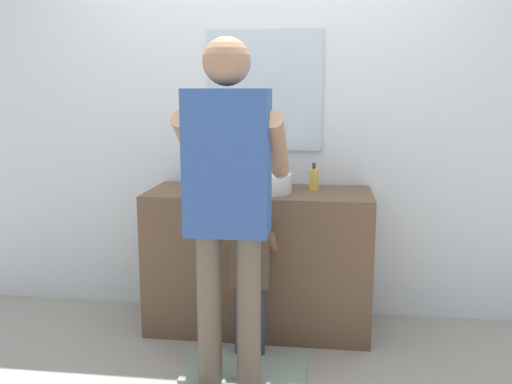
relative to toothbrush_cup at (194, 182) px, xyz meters
name	(u,v)px	position (x,y,z in m)	size (l,w,h in m)	color
ground_plane	(253,347)	(0.39, -0.27, -0.91)	(14.00, 14.00, 0.00)	#9E998E
back_wall	(266,106)	(0.39, 0.35, 0.44)	(4.40, 0.10, 2.70)	silver
vanity_cabinet	(259,260)	(0.39, 0.03, -0.48)	(1.34, 0.54, 0.86)	brown
sink_basin	(259,182)	(0.39, 0.01, 0.00)	(0.39, 0.39, 0.11)	silver
faucet	(263,172)	(0.39, 0.24, 0.03)	(0.18, 0.14, 0.18)	#B7BABF
toothbrush_cup	(194,182)	(0.00, 0.00, 0.00)	(0.07, 0.07, 0.21)	#4C8EB2
soap_bottle	(314,179)	(0.71, 0.10, 0.01)	(0.06, 0.06, 0.17)	gold
bath_mat	(246,367)	(0.39, -0.52, -0.90)	(0.64, 0.40, 0.02)	gray
child_toddler	(250,263)	(0.39, -0.37, -0.38)	(0.27, 0.27, 0.89)	#2D334C
adult_parent	(228,185)	(0.33, -0.68, 0.10)	(0.52, 0.55, 1.69)	#6B5B4C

